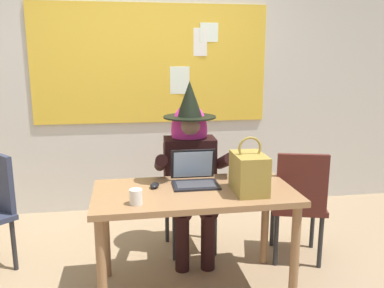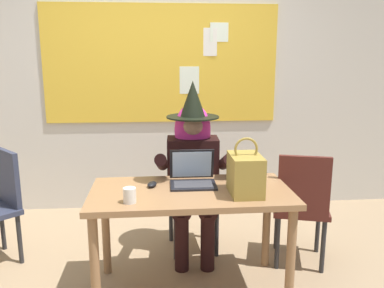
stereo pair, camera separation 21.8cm
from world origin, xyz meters
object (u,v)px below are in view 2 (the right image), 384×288
coffee_mug (130,195)px  chair_extra_corner (301,203)px  person_costumed (193,161)px  computer_mouse (152,184)px  laptop (193,177)px  chair_at_desk (191,189)px  desk_main (191,204)px  handbag (245,174)px

coffee_mug → chair_extra_corner: size_ratio=0.10×
person_costumed → chair_extra_corner: 0.91m
computer_mouse → chair_extra_corner: (1.14, 0.18, -0.24)m
laptop → coffee_mug: laptop is taller
chair_at_desk → chair_extra_corner: bearing=57.5°
computer_mouse → laptop: bearing=24.3°
desk_main → coffee_mug: coffee_mug is taller
person_costumed → coffee_mug: 0.91m
chair_at_desk → handbag: handbag is taller
desk_main → person_costumed: size_ratio=0.95×
chair_at_desk → person_costumed: 0.31m
laptop → chair_extra_corner: (0.86, 0.14, -0.28)m
handbag → chair_at_desk: bearing=110.0°
chair_at_desk → laptop: 0.64m
person_costumed → laptop: size_ratio=4.48×
chair_at_desk → computer_mouse: (-0.32, -0.61, 0.25)m
desk_main → person_costumed: bearing=83.8°
desk_main → coffee_mug: bearing=-152.5°
chair_at_desk → person_costumed: (0.00, -0.12, 0.29)m
person_costumed → chair_extra_corner: bearing=71.7°
desk_main → laptop: (0.02, 0.13, 0.15)m
handbag → coffee_mug: bearing=-171.6°
person_costumed → coffee_mug: size_ratio=15.15×
computer_mouse → handbag: size_ratio=0.28×
coffee_mug → person_costumed: bearing=59.8°
person_costumed → laptop: bearing=-2.7°
person_costumed → chair_extra_corner: person_costumed is taller
desk_main → computer_mouse: 0.30m
person_costumed → laptop: person_costumed is taller
chair_extra_corner → laptop: bearing=114.7°
person_costumed → desk_main: bearing=-3.8°
chair_at_desk → coffee_mug: bearing=-31.3°
desk_main → chair_extra_corner: 0.93m
laptop → handbag: size_ratio=0.85×
handbag → person_costumed: bearing=112.9°
laptop → person_costumed: bearing=85.4°
desk_main → coffee_mug: (-0.40, -0.21, 0.15)m
handbag → chair_extra_corner: (0.53, 0.37, -0.36)m
desk_main → chair_at_desk: 0.72m
laptop → coffee_mug: 0.54m
chair_at_desk → computer_mouse: 0.74m
desk_main → computer_mouse: computer_mouse is taller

